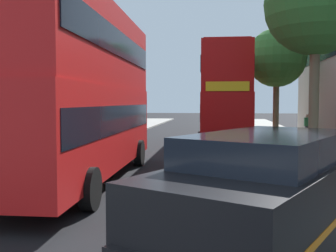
% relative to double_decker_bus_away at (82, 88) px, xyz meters
% --- Properties ---
extents(sidewalk_right, '(4.00, 80.00, 0.14)m').
position_rel_double_decker_bus_away_xyz_m(sidewalk_right, '(8.72, 5.38, -2.96)').
color(sidewalk_right, gray).
rests_on(sidewalk_right, ground).
extents(sidewalk_left, '(4.00, 80.00, 0.14)m').
position_rel_double_decker_bus_away_xyz_m(sidewalk_left, '(-4.28, 5.38, -2.96)').
color(sidewalk_left, gray).
rests_on(sidewalk_left, ground).
extents(kerb_line_outer, '(0.10, 56.00, 0.01)m').
position_rel_double_decker_bus_away_xyz_m(kerb_line_outer, '(6.62, 3.38, -3.03)').
color(kerb_line_outer, yellow).
rests_on(kerb_line_outer, ground).
extents(kerb_line_inner, '(0.10, 56.00, 0.01)m').
position_rel_double_decker_bus_away_xyz_m(kerb_line_inner, '(6.46, 3.38, -3.03)').
color(kerb_line_inner, yellow).
rests_on(kerb_line_inner, ground).
extents(double_decker_bus_away, '(3.01, 10.87, 5.64)m').
position_rel_double_decker_bus_away_xyz_m(double_decker_bus_away, '(0.00, 0.00, 0.00)').
color(double_decker_bus_away, red).
rests_on(double_decker_bus_away, ground).
extents(double_decker_bus_oncoming, '(2.97, 10.86, 5.64)m').
position_rel_double_decker_bus_away_xyz_m(double_decker_bus_oncoming, '(4.59, 11.74, 0.00)').
color(double_decker_bus_oncoming, '#B20F0F').
rests_on(double_decker_bus_oncoming, ground).
extents(taxi_minivan, '(3.87, 5.13, 2.12)m').
position_rel_double_decker_bus_away_xyz_m(taxi_minivan, '(5.00, -6.55, -1.96)').
color(taxi_minivan, black).
rests_on(taxi_minivan, ground).
extents(pedestrian_far, '(0.34, 0.22, 1.62)m').
position_rel_double_decker_bus_away_xyz_m(pedestrian_far, '(10.02, 14.66, -2.04)').
color(pedestrian_far, '#2D2D38').
rests_on(pedestrian_far, sidewalk_right).
extents(street_tree_near, '(3.86, 3.86, 7.26)m').
position_rel_double_decker_bus_away_xyz_m(street_tree_near, '(8.05, 14.79, 2.41)').
color(street_tree_near, '#6B6047').
rests_on(street_tree_near, sidewalk_right).
extents(street_tree_mid, '(3.53, 3.53, 8.59)m').
position_rel_double_decker_bus_away_xyz_m(street_tree_mid, '(7.51, 29.20, 3.87)').
color(street_tree_mid, '#6B6047').
rests_on(street_tree_mid, sidewalk_right).
extents(street_tree_distant, '(3.23, 3.23, 7.14)m').
position_rel_double_decker_bus_away_xyz_m(street_tree_distant, '(7.34, 0.93, 2.59)').
color(street_tree_distant, '#6B6047').
rests_on(street_tree_distant, sidewalk_right).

